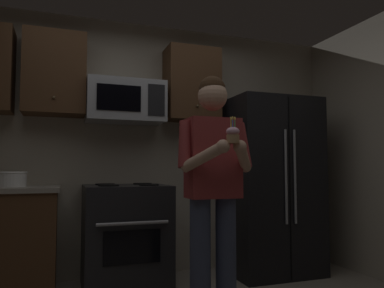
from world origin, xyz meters
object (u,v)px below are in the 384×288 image
object	(u,v)px
bowl_large_white	(10,179)
person	(214,179)
microwave	(125,102)
oven_range	(126,235)
cupcake	(233,135)
refrigerator	(270,185)

from	to	relation	value
bowl_large_white	person	distance (m)	1.76
microwave	bowl_large_white	size ratio (longest dim) A/B	2.67
oven_range	cupcake	bearing A→B (deg)	-69.81
microwave	bowl_large_white	xyz separation A→B (m)	(-0.99, -0.09, -0.73)
bowl_large_white	person	xyz separation A→B (m)	(1.46, -0.99, 0.01)
oven_range	cupcake	distance (m)	1.61
refrigerator	bowl_large_white	world-z (taller)	refrigerator
oven_range	microwave	distance (m)	1.26
microwave	cupcake	distance (m)	1.55
microwave	refrigerator	distance (m)	1.72
bowl_large_white	refrigerator	bearing A→B (deg)	-1.52
oven_range	microwave	size ratio (longest dim) A/B	1.26
oven_range	refrigerator	size ratio (longest dim) A/B	0.52
microwave	person	world-z (taller)	microwave
bowl_large_white	cupcake	xyz separation A→B (m)	(1.46, -1.32, 0.31)
person	cupcake	bearing A→B (deg)	-90.00
person	cupcake	world-z (taller)	person
refrigerator	cupcake	bearing A→B (deg)	-129.36
microwave	refrigerator	bearing A→B (deg)	-6.03
bowl_large_white	microwave	bearing A→B (deg)	5.36
oven_range	person	size ratio (longest dim) A/B	0.53
microwave	cupcake	world-z (taller)	microwave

